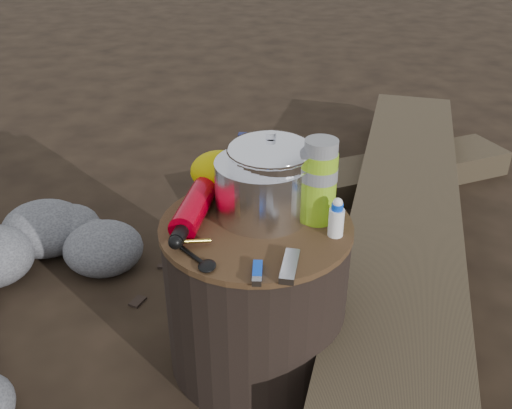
# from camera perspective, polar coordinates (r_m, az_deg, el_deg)

# --- Properties ---
(ground) EXTENTS (60.00, 60.00, 0.00)m
(ground) POSITION_cam_1_polar(r_m,az_deg,el_deg) (1.61, -0.00, -15.06)
(ground) COLOR black
(ground) RESTS_ON ground
(stump) EXTENTS (0.46, 0.46, 0.43)m
(stump) POSITION_cam_1_polar(r_m,az_deg,el_deg) (1.47, -0.00, -9.11)
(stump) COLOR black
(stump) RESTS_ON ground
(rock_ring) EXTENTS (0.42, 0.93, 0.18)m
(rock_ring) POSITION_cam_1_polar(r_m,az_deg,el_deg) (1.79, -22.99, -8.66)
(rock_ring) COLOR #56565A
(rock_ring) RESTS_ON ground
(log_main) EXTENTS (0.76, 2.16, 0.18)m
(log_main) POSITION_cam_1_polar(r_m,az_deg,el_deg) (2.14, 14.87, -0.64)
(log_main) COLOR #3D3223
(log_main) RESTS_ON ground
(log_small) EXTENTS (1.27, 0.79, 0.11)m
(log_small) POSITION_cam_1_polar(r_m,az_deg,el_deg) (2.43, 11.61, 2.72)
(log_small) COLOR #3D3223
(log_small) RESTS_ON ground
(foil_windscreen) EXTENTS (0.23, 0.23, 0.14)m
(foil_windscreen) POSITION_cam_1_polar(r_m,az_deg,el_deg) (1.35, 0.69, 1.66)
(foil_windscreen) COLOR silver
(foil_windscreen) RESTS_ON stump
(camping_pot) EXTENTS (0.20, 0.20, 0.20)m
(camping_pot) POSITION_cam_1_polar(r_m,az_deg,el_deg) (1.34, 1.46, 2.90)
(camping_pot) COLOR white
(camping_pot) RESTS_ON stump
(fuel_bottle) EXTENTS (0.09, 0.28, 0.07)m
(fuel_bottle) POSITION_cam_1_polar(r_m,az_deg,el_deg) (1.35, -6.32, -0.37)
(fuel_bottle) COLOR #AE0014
(fuel_bottle) RESTS_ON stump
(thermos) EXTENTS (0.08, 0.08, 0.20)m
(thermos) POSITION_cam_1_polar(r_m,az_deg,el_deg) (1.32, 6.47, 2.33)
(thermos) COLOR #88BE1B
(thermos) RESTS_ON stump
(travel_mug) EXTENTS (0.09, 0.09, 0.13)m
(travel_mug) POSITION_cam_1_polar(r_m,az_deg,el_deg) (1.45, 4.92, 3.40)
(travel_mug) COLOR black
(travel_mug) RESTS_ON stump
(stuff_sack) EXTENTS (0.16, 0.13, 0.11)m
(stuff_sack) POSITION_cam_1_polar(r_m,az_deg,el_deg) (1.47, -3.61, 3.37)
(stuff_sack) COLOR #C2AE00
(stuff_sack) RESTS_ON stump
(food_pouch) EXTENTS (0.13, 0.03, 0.16)m
(food_pouch) POSITION_cam_1_polar(r_m,az_deg,el_deg) (1.45, 0.68, 4.13)
(food_pouch) COLOR navy
(food_pouch) RESTS_ON stump
(lighter) EXTENTS (0.02, 0.08, 0.01)m
(lighter) POSITION_cam_1_polar(r_m,az_deg,el_deg) (1.18, 0.14, -6.71)
(lighter) COLOR blue
(lighter) RESTS_ON stump
(multitool) EXTENTS (0.04, 0.11, 0.02)m
(multitool) POSITION_cam_1_polar(r_m,az_deg,el_deg) (1.19, 3.46, -6.29)
(multitool) COLOR #9E9FA3
(multitool) RESTS_ON stump
(spork) EXTENTS (0.13, 0.13, 0.01)m
(spork) POSITION_cam_1_polar(r_m,az_deg,el_deg) (1.24, -6.95, -4.78)
(spork) COLOR black
(spork) RESTS_ON stump
(squeeze_bottle) EXTENTS (0.04, 0.04, 0.09)m
(squeeze_bottle) POSITION_cam_1_polar(r_m,az_deg,el_deg) (1.29, 8.18, -1.48)
(squeeze_bottle) COLOR white
(squeeze_bottle) RESTS_ON stump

